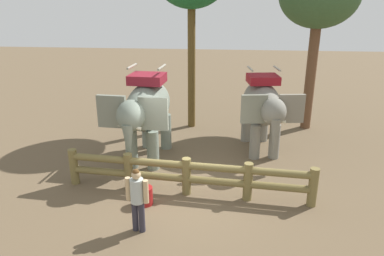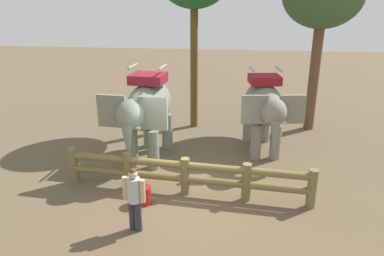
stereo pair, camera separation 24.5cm
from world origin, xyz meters
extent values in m
plane|color=brown|center=(0.00, 0.00, 0.00)|extent=(60.00, 60.00, 0.00)
cylinder|color=olive|center=(-3.26, 0.05, 0.53)|extent=(0.24, 0.24, 1.05)
cylinder|color=olive|center=(-1.63, -0.09, 0.53)|extent=(0.24, 0.24, 1.05)
cylinder|color=olive|center=(0.00, -0.22, 0.53)|extent=(0.24, 0.24, 1.05)
cylinder|color=olive|center=(1.63, -0.35, 0.53)|extent=(0.24, 0.24, 1.05)
cylinder|color=olive|center=(3.26, -0.48, 0.53)|extent=(0.24, 0.24, 1.05)
cylinder|color=olive|center=(0.00, -0.22, 0.45)|extent=(6.55, 0.73, 0.20)
cylinder|color=olive|center=(0.00, -0.22, 0.85)|extent=(6.55, 0.73, 0.20)
cylinder|color=slate|center=(-1.22, 1.23, 0.63)|extent=(0.38, 0.38, 1.25)
cylinder|color=slate|center=(-1.90, 1.28, 0.63)|extent=(0.38, 0.38, 1.25)
cylinder|color=slate|center=(-1.10, 2.92, 0.63)|extent=(0.38, 0.38, 1.25)
cylinder|color=slate|center=(-1.79, 2.96, 0.63)|extent=(0.38, 0.38, 1.25)
ellipsoid|color=slate|center=(-1.50, 2.10, 1.80)|extent=(1.44, 2.89, 1.46)
ellipsoid|color=slate|center=(-1.62, 0.44, 1.98)|extent=(0.86, 0.99, 0.89)
cube|color=slate|center=(-1.00, 0.51, 2.03)|extent=(0.84, 0.18, 0.94)
cube|color=slate|center=(-2.22, 0.59, 2.03)|extent=(0.84, 0.18, 0.94)
cone|color=slate|center=(-1.64, 0.11, 1.27)|extent=(0.33, 0.33, 1.15)
cone|color=beige|center=(-1.47, 0.19, 1.72)|extent=(0.38, 0.13, 0.16)
cone|color=beige|center=(-1.80, 0.21, 1.72)|extent=(0.38, 0.13, 0.16)
cube|color=maroon|center=(-1.50, 2.10, 2.67)|extent=(1.12, 1.01, 0.29)
cylinder|color=#A59E8C|center=(-1.03, 2.06, 3.05)|extent=(0.13, 0.85, 0.07)
cylinder|color=#A59E8C|center=(-1.98, 2.13, 3.05)|extent=(0.13, 0.85, 0.07)
cylinder|color=gray|center=(2.61, 2.47, 0.59)|extent=(0.35, 0.35, 1.17)
cylinder|color=gray|center=(1.97, 2.37, 0.59)|extent=(0.35, 0.35, 1.17)
cylinder|color=gray|center=(2.38, 4.03, 0.59)|extent=(0.35, 0.35, 1.17)
cylinder|color=gray|center=(1.74, 3.94, 0.59)|extent=(0.35, 0.35, 1.17)
ellipsoid|color=gray|center=(2.17, 3.20, 1.69)|extent=(1.55, 2.79, 1.37)
ellipsoid|color=gray|center=(2.41, 1.66, 1.86)|extent=(0.87, 0.98, 0.84)
cube|color=gray|center=(2.95, 1.85, 1.91)|extent=(0.79, 0.23, 0.88)
cube|color=gray|center=(1.83, 1.68, 1.91)|extent=(0.79, 0.23, 0.88)
cone|color=gray|center=(2.45, 1.35, 1.19)|extent=(0.31, 0.31, 1.08)
cone|color=beige|center=(2.59, 1.46, 1.62)|extent=(0.36, 0.15, 0.15)
cone|color=beige|center=(2.29, 1.42, 1.62)|extent=(0.36, 0.15, 0.15)
cube|color=maroon|center=(2.17, 3.20, 2.51)|extent=(1.12, 1.02, 0.27)
cylinder|color=#A59E8C|center=(2.62, 3.27, 2.86)|extent=(0.19, 0.79, 0.07)
cylinder|color=#A59E8C|center=(1.73, 3.13, 2.86)|extent=(0.19, 0.79, 0.07)
cylinder|color=#2E2C38|center=(-0.81, -2.01, 0.37)|extent=(0.14, 0.14, 0.75)
cylinder|color=#2E2C38|center=(-0.97, -1.98, 0.37)|extent=(0.14, 0.14, 0.75)
cylinder|color=#AEB9B7|center=(-0.89, -2.00, 1.03)|extent=(0.36, 0.36, 0.57)
cylinder|color=tan|center=(-0.68, -2.04, 1.05)|extent=(0.12, 0.12, 0.54)
cylinder|color=tan|center=(-1.10, -1.95, 1.05)|extent=(0.12, 0.12, 0.54)
sphere|color=tan|center=(-0.89, -2.00, 1.42)|extent=(0.21, 0.21, 0.21)
sphere|color=#593819|center=(-0.89, -2.00, 1.48)|extent=(0.16, 0.16, 0.16)
cylinder|color=brown|center=(4.25, 5.70, 2.20)|extent=(0.39, 0.39, 4.40)
cylinder|color=brown|center=(-0.45, 5.40, 2.54)|extent=(0.30, 0.30, 5.07)
cylinder|color=maroon|center=(-1.01, -0.86, 0.24)|extent=(0.41, 0.41, 0.48)
camera|label=1|loc=(1.06, -8.92, 5.03)|focal=33.96mm
camera|label=2|loc=(1.30, -8.89, 5.03)|focal=33.96mm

